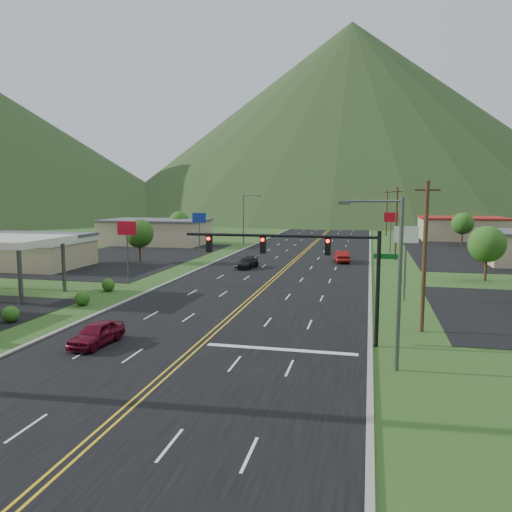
% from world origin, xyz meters
% --- Properties ---
extents(ground, '(500.00, 500.00, 0.00)m').
position_xyz_m(ground, '(0.00, 0.00, 0.00)').
color(ground, '#254619').
rests_on(ground, ground).
extents(road, '(20.00, 460.00, 0.04)m').
position_xyz_m(road, '(0.00, 0.00, 0.00)').
color(road, black).
rests_on(road, ground).
extents(curb_east, '(0.30, 460.00, 0.14)m').
position_xyz_m(curb_east, '(10.15, 0.00, 0.00)').
color(curb_east, gray).
rests_on(curb_east, ground).
extents(traffic_signal, '(13.10, 0.43, 7.00)m').
position_xyz_m(traffic_signal, '(6.48, 14.00, 5.33)').
color(traffic_signal, black).
rests_on(traffic_signal, ground).
extents(streetlight_east, '(3.28, 0.25, 9.00)m').
position_xyz_m(streetlight_east, '(11.18, 10.00, 5.18)').
color(streetlight_east, '#59595E').
rests_on(streetlight_east, ground).
extents(streetlight_west, '(3.28, 0.25, 9.00)m').
position_xyz_m(streetlight_west, '(-11.68, 70.00, 5.18)').
color(streetlight_west, '#59595E').
rests_on(streetlight_west, ground).
extents(gas_canopy, '(10.00, 8.00, 5.30)m').
position_xyz_m(gas_canopy, '(-22.00, 22.00, 4.87)').
color(gas_canopy, white).
rests_on(gas_canopy, ground).
extents(building_west_mid, '(14.40, 10.40, 4.10)m').
position_xyz_m(building_west_mid, '(-32.00, 38.00, 2.27)').
color(building_west_mid, tan).
rests_on(building_west_mid, ground).
extents(building_west_far, '(18.40, 11.40, 4.50)m').
position_xyz_m(building_west_far, '(-28.00, 68.00, 2.26)').
color(building_west_far, tan).
rests_on(building_west_far, ground).
extents(building_east_far, '(16.40, 12.40, 4.50)m').
position_xyz_m(building_east_far, '(28.00, 90.00, 2.26)').
color(building_east_far, tan).
rests_on(building_east_far, ground).
extents(pole_sign_west_a, '(2.00, 0.18, 6.40)m').
position_xyz_m(pole_sign_west_a, '(-14.00, 30.00, 5.05)').
color(pole_sign_west_a, '#59595E').
rests_on(pole_sign_west_a, ground).
extents(pole_sign_west_b, '(2.00, 0.18, 6.40)m').
position_xyz_m(pole_sign_west_b, '(-14.00, 52.00, 5.05)').
color(pole_sign_west_b, '#59595E').
rests_on(pole_sign_west_b, ground).
extents(pole_sign_east_a, '(2.00, 0.18, 6.40)m').
position_xyz_m(pole_sign_east_a, '(13.00, 28.00, 5.05)').
color(pole_sign_east_a, '#59595E').
rests_on(pole_sign_east_a, ground).
extents(pole_sign_east_b, '(2.00, 0.18, 6.40)m').
position_xyz_m(pole_sign_east_b, '(13.00, 60.00, 5.05)').
color(pole_sign_east_b, '#59595E').
rests_on(pole_sign_east_b, ground).
extents(tree_west_a, '(3.84, 3.84, 5.82)m').
position_xyz_m(tree_west_a, '(-20.00, 45.00, 3.89)').
color(tree_west_a, '#382314').
rests_on(tree_west_a, ground).
extents(tree_west_b, '(3.84, 3.84, 5.82)m').
position_xyz_m(tree_west_b, '(-25.00, 72.00, 3.89)').
color(tree_west_b, '#382314').
rests_on(tree_west_b, ground).
extents(tree_east_a, '(3.84, 3.84, 5.82)m').
position_xyz_m(tree_east_a, '(22.00, 40.00, 3.89)').
color(tree_east_a, '#382314').
rests_on(tree_east_a, ground).
extents(tree_east_b, '(3.84, 3.84, 5.82)m').
position_xyz_m(tree_east_b, '(26.00, 78.00, 3.89)').
color(tree_east_b, '#382314').
rests_on(tree_east_b, ground).
extents(utility_pole_a, '(1.60, 0.28, 10.00)m').
position_xyz_m(utility_pole_a, '(13.50, 18.00, 5.13)').
color(utility_pole_a, '#382314').
rests_on(utility_pole_a, ground).
extents(utility_pole_b, '(1.60, 0.28, 10.00)m').
position_xyz_m(utility_pole_b, '(13.50, 55.00, 5.13)').
color(utility_pole_b, '#382314').
rests_on(utility_pole_b, ground).
extents(utility_pole_c, '(1.60, 0.28, 10.00)m').
position_xyz_m(utility_pole_c, '(13.50, 95.00, 5.13)').
color(utility_pole_c, '#382314').
rests_on(utility_pole_c, ground).
extents(utility_pole_d, '(1.60, 0.28, 10.00)m').
position_xyz_m(utility_pole_d, '(13.50, 135.00, 5.13)').
color(utility_pole_d, '#382314').
rests_on(utility_pole_d, ground).
extents(mountain_n, '(220.00, 220.00, 85.00)m').
position_xyz_m(mountain_n, '(0.00, 220.00, 42.50)').
color(mountain_n, '#263E1C').
rests_on(mountain_n, ground).
extents(car_red_near, '(2.06, 4.33, 1.43)m').
position_xyz_m(car_red_near, '(-6.05, 10.39, 0.71)').
color(car_red_near, maroon).
rests_on(car_red_near, ground).
extents(car_dark_mid, '(2.45, 4.69, 1.30)m').
position_xyz_m(car_dark_mid, '(-4.67, 42.89, 0.65)').
color(car_dark_mid, black).
rests_on(car_dark_mid, ground).
extents(car_red_far, '(2.45, 4.97, 1.57)m').
position_xyz_m(car_red_far, '(6.41, 50.85, 0.78)').
color(car_red_far, maroon).
rests_on(car_red_far, ground).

